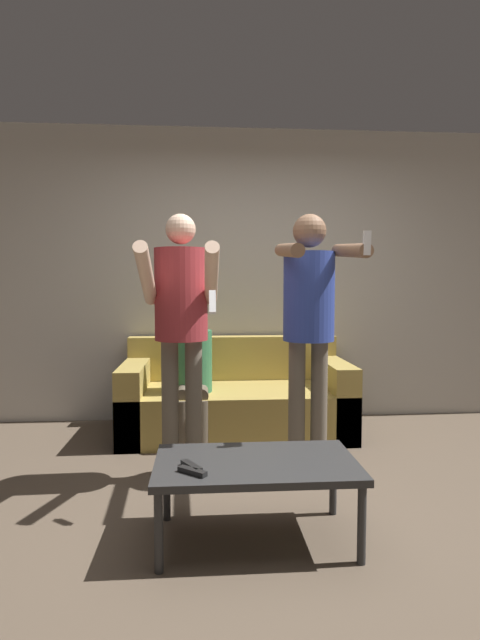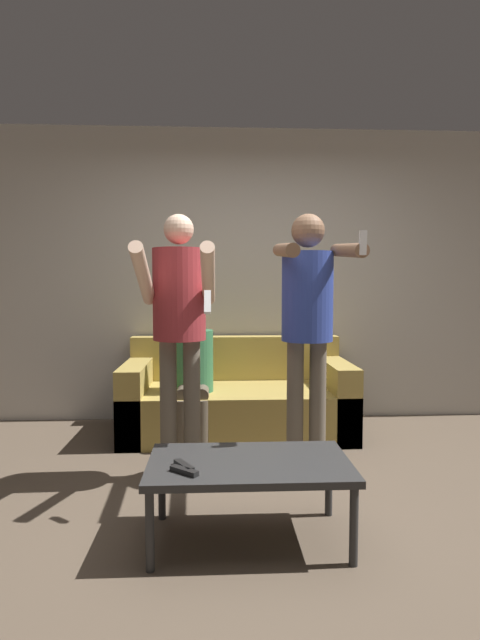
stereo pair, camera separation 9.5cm
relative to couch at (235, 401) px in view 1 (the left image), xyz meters
The scene contains 9 objects.
ground_plane 1.59m from the couch, 84.75° to the right, with size 14.00×14.00×0.00m, color brown.
wall_back 1.20m from the couch, 73.60° to the left, with size 6.40×0.06×2.70m.
couch is the anchor object (origin of this frame).
person_standing_left 1.37m from the couch, 111.89° to the right, with size 0.46×0.75×1.71m.
person_standing_right 1.38m from the couch, 68.10° to the right, with size 0.45×0.76×1.72m.
person_seated 0.54m from the couch, 148.58° to the right, with size 0.32×0.54×1.11m.
coffee_table 1.83m from the couch, 90.61° to the right, with size 0.99×0.57×0.40m.
remote_near 2.01m from the couch, 99.41° to the right, with size 0.14×0.12×0.02m.
remote_far 1.95m from the couch, 99.88° to the right, with size 0.11×0.15×0.02m.
Camera 1 is at (-0.42, -2.64, 1.27)m, focal length 28.00 mm.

